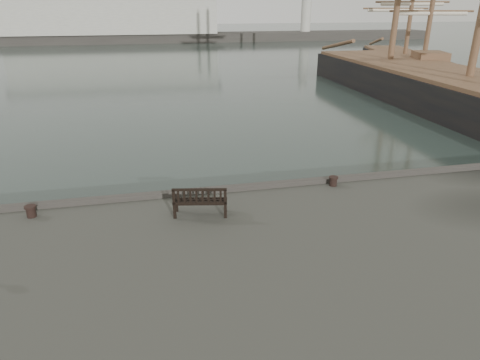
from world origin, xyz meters
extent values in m
plane|color=black|center=(0.00, 0.00, 0.00)|extent=(400.00, 400.00, 0.00)
cube|color=#383530|center=(0.00, 92.00, 1.00)|extent=(140.00, 8.00, 2.00)
cube|color=#B5B4A8|center=(-8.00, 92.00, 6.00)|extent=(46.00, 9.00, 8.00)
cylinder|color=#B5B4A8|center=(38.00, 92.00, 6.00)|extent=(2.40, 2.40, 8.00)
cube|color=black|center=(-1.03, -1.86, 2.04)|extent=(1.82, 0.93, 0.04)
cube|color=black|center=(-1.08, -2.11, 2.30)|extent=(1.71, 0.41, 0.52)
cube|color=black|center=(-1.03, -1.86, 1.80)|extent=(1.70, 0.83, 0.48)
cylinder|color=black|center=(-6.42, -0.82, 1.75)|extent=(0.44, 0.44, 0.39)
cylinder|color=black|center=(4.23, -0.55, 1.74)|extent=(0.46, 0.46, 0.37)
cube|color=black|center=(22.35, 14.68, 0.43)|extent=(9.53, 42.92, 4.27)
cube|color=brown|center=(22.35, 14.68, 2.71)|extent=(9.08, 42.05, 0.30)
cube|color=black|center=(29.32, 34.45, 0.36)|extent=(12.20, 25.38, 3.56)
cube|color=brown|center=(29.32, 34.45, 2.28)|extent=(11.81, 24.82, 0.30)
camera|label=1|loc=(-2.52, -14.44, 7.93)|focal=32.00mm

